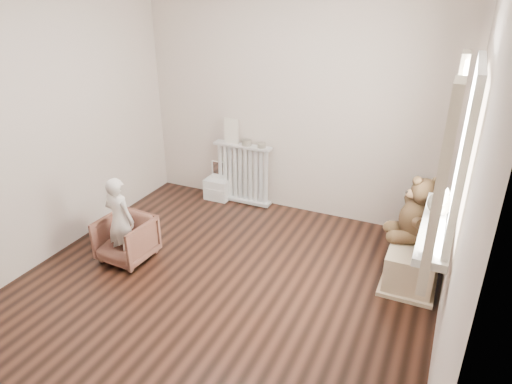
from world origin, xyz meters
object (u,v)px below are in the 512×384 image
at_px(radiator, 243,173).
at_px(teddy_bear, 422,209).
at_px(child, 120,220).
at_px(plush_cat, 440,202).
at_px(toy_vanity, 217,178).
at_px(toy_bench, 413,259).
at_px(armchair, 126,239).

bearing_deg(radiator, teddy_bear, -18.01).
bearing_deg(child, plush_cat, -167.87).
distance_m(toy_vanity, toy_bench, 2.55).
xyz_separation_m(toy_bench, plush_cat, (0.14, -0.44, 0.80)).
height_order(armchair, child, child).
distance_m(toy_bench, plush_cat, 0.92).
height_order(armchair, plush_cat, plush_cat).
bearing_deg(armchair, toy_bench, 20.80).
bearing_deg(teddy_bear, toy_vanity, 146.93).
xyz_separation_m(armchair, plush_cat, (2.73, 0.39, 0.78)).
bearing_deg(toy_bench, teddy_bear, 86.35).
relative_size(toy_vanity, armchair, 0.99).
height_order(child, plush_cat, plush_cat).
bearing_deg(armchair, child, -87.00).
distance_m(toy_vanity, plush_cat, 2.93).
relative_size(toy_vanity, toy_bench, 0.62).
relative_size(toy_vanity, child, 0.55).
distance_m(toy_vanity, child, 1.64).
distance_m(radiator, plush_cat, 2.63).
bearing_deg(toy_bench, plush_cat, -72.45).
bearing_deg(plush_cat, toy_bench, 131.05).
bearing_deg(toy_vanity, plush_cat, -24.74).
xyz_separation_m(radiator, child, (-0.48, -1.66, 0.06)).
height_order(armchair, teddy_bear, teddy_bear).
height_order(toy_vanity, child, child).
relative_size(armchair, teddy_bear, 0.80).
height_order(toy_vanity, teddy_bear, teddy_bear).
xyz_separation_m(toy_vanity, armchair, (-0.15, -1.58, -0.05)).
xyz_separation_m(toy_vanity, child, (-0.15, -1.63, 0.18)).
height_order(child, teddy_bear, teddy_bear).
bearing_deg(child, radiator, -103.30).
relative_size(radiator, toy_bench, 0.98).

